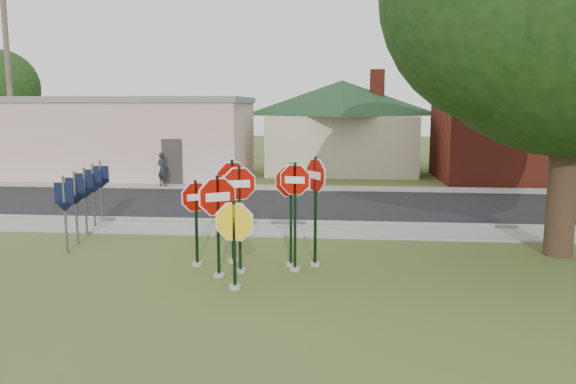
# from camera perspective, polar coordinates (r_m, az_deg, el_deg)

# --- Properties ---
(ground) EXTENTS (120.00, 120.00, 0.00)m
(ground) POSITION_cam_1_polar(r_m,az_deg,el_deg) (11.72, -4.64, -9.93)
(ground) COLOR #3D521E
(ground) RESTS_ON ground
(sidewalk_near) EXTENTS (60.00, 1.60, 0.06)m
(sidewalk_near) POSITION_cam_1_polar(r_m,az_deg,el_deg) (16.96, -1.43, -3.92)
(sidewalk_near) COLOR gray
(sidewalk_near) RESTS_ON ground
(road) EXTENTS (60.00, 7.00, 0.04)m
(road) POSITION_cam_1_polar(r_m,az_deg,el_deg) (21.35, -0.01, -1.31)
(road) COLOR black
(road) RESTS_ON ground
(sidewalk_far) EXTENTS (60.00, 1.60, 0.06)m
(sidewalk_far) POSITION_cam_1_polar(r_m,az_deg,el_deg) (25.58, 0.89, 0.39)
(sidewalk_far) COLOR gray
(sidewalk_far) RESTS_ON ground
(curb) EXTENTS (60.00, 0.20, 0.14)m
(curb) POSITION_cam_1_polar(r_m,az_deg,el_deg) (17.93, -1.05, -3.09)
(curb) COLOR gray
(curb) RESTS_ON ground
(stop_sign_center) EXTENTS (0.98, 0.33, 2.55)m
(stop_sign_center) POSITION_cam_1_polar(r_m,az_deg,el_deg) (12.56, -4.95, -1.26)
(stop_sign_center) COLOR #9B9991
(stop_sign_center) RESTS_ON ground
(stop_sign_yellow) EXTENTS (1.11, 0.24, 1.97)m
(stop_sign_yellow) POSITION_cam_1_polar(r_m,az_deg,el_deg) (11.53, -5.48, -4.35)
(stop_sign_yellow) COLOR #9B9991
(stop_sign_yellow) RESTS_ON ground
(stop_sign_left) EXTENTS (1.03, 0.60, 2.38)m
(stop_sign_left) POSITION_cam_1_polar(r_m,az_deg,el_deg) (12.31, -7.14, -2.00)
(stop_sign_left) COLOR #9B9991
(stop_sign_left) RESTS_ON ground
(stop_sign_right) EXTENTS (0.97, 0.24, 2.59)m
(stop_sign_right) POSITION_cam_1_polar(r_m,az_deg,el_deg) (12.66, 0.72, -1.09)
(stop_sign_right) COLOR #9B9991
(stop_sign_right) RESTS_ON ground
(stop_sign_back_right) EXTENTS (1.05, 0.24, 2.55)m
(stop_sign_back_right) POSITION_cam_1_polar(r_m,az_deg,el_deg) (13.01, 0.30, -0.87)
(stop_sign_back_right) COLOR #9B9991
(stop_sign_back_right) RESTS_ON ground
(stop_sign_back_left) EXTENTS (0.96, 0.60, 2.61)m
(stop_sign_back_left) POSITION_cam_1_polar(r_m,az_deg,el_deg) (13.37, -5.66, -0.40)
(stop_sign_back_left) COLOR #9B9991
(stop_sign_back_left) RESTS_ON ground
(stop_sign_far_right) EXTENTS (0.62, 0.91, 2.71)m
(stop_sign_far_right) POSITION_cam_1_polar(r_m,az_deg,el_deg) (13.04, 2.81, -0.31)
(stop_sign_far_right) COLOR #9B9991
(stop_sign_far_right) RESTS_ON ground
(stop_sign_far_left) EXTENTS (0.78, 0.61, 2.13)m
(stop_sign_far_left) POSITION_cam_1_polar(r_m,az_deg,el_deg) (13.29, -9.32, -2.15)
(stop_sign_far_left) COLOR #9B9991
(stop_sign_far_left) RESTS_ON ground
(route_sign_row) EXTENTS (1.43, 4.63, 2.00)m
(route_sign_row) POSITION_cam_1_polar(r_m,az_deg,el_deg) (17.29, -19.93, -0.18)
(route_sign_row) COLOR #59595E
(route_sign_row) RESTS_ON ground
(building_stucco) EXTENTS (12.20, 6.20, 4.20)m
(building_stucco) POSITION_cam_1_polar(r_m,az_deg,el_deg) (30.98, -15.45, 5.48)
(building_stucco) COLOR beige
(building_stucco) RESTS_ON ground
(building_house) EXTENTS (11.60, 11.60, 6.20)m
(building_house) POSITION_cam_1_polar(r_m,az_deg,el_deg) (32.93, 5.48, 8.53)
(building_house) COLOR #C1B69A
(building_house) RESTS_ON ground
(building_brick) EXTENTS (10.20, 6.20, 4.75)m
(building_brick) POSITION_cam_1_polar(r_m,az_deg,el_deg) (31.13, 24.27, 5.51)
(building_brick) COLOR maroon
(building_brick) RESTS_ON ground
(utility_pole_near) EXTENTS (2.20, 0.26, 9.50)m
(utility_pole_near) POSITION_cam_1_polar(r_m,az_deg,el_deg) (30.65, -26.49, 10.13)
(utility_pole_near) COLOR #4C4232
(utility_pole_near) RESTS_ON ground
(bg_tree_left) EXTENTS (4.90, 4.90, 7.35)m
(bg_tree_left) POSITION_cam_1_polar(r_m,az_deg,el_deg) (41.28, -27.19, 9.36)
(bg_tree_left) COLOR black
(bg_tree_left) RESTS_ON ground
(pedestrian) EXTENTS (0.67, 0.57, 1.57)m
(pedestrian) POSITION_cam_1_polar(r_m,az_deg,el_deg) (26.62, -12.62, 2.27)
(pedestrian) COLOR black
(pedestrian) RESTS_ON sidewalk_far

